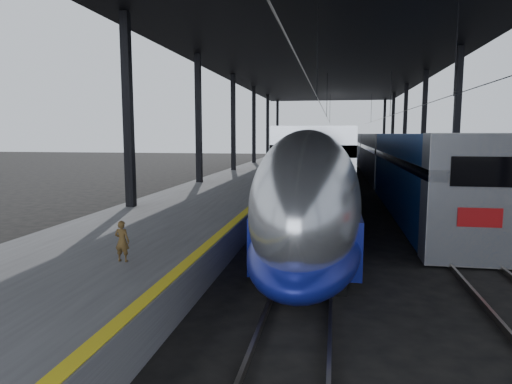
# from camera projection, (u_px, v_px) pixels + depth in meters

# --- Properties ---
(ground) EXTENTS (160.00, 160.00, 0.00)m
(ground) POSITION_uv_depth(u_px,v_px,m) (240.00, 270.00, 13.74)
(ground) COLOR black
(ground) RESTS_ON ground
(platform) EXTENTS (6.00, 80.00, 1.00)m
(platform) POSITION_uv_depth(u_px,v_px,m) (249.00, 182.00, 33.82)
(platform) COLOR #4C4C4F
(platform) RESTS_ON ground
(yellow_strip) EXTENTS (0.30, 80.00, 0.01)m
(yellow_strip) POSITION_uv_depth(u_px,v_px,m) (287.00, 176.00, 33.28)
(yellow_strip) COLOR yellow
(yellow_strip) RESTS_ON platform
(rails) EXTENTS (6.52, 80.00, 0.16)m
(rails) POSITION_uv_depth(u_px,v_px,m) (359.00, 190.00, 32.52)
(rails) COLOR slate
(rails) RESTS_ON ground
(canopy) EXTENTS (18.00, 75.00, 9.47)m
(canopy) POSITION_uv_depth(u_px,v_px,m) (325.00, 61.00, 31.81)
(canopy) COLOR black
(canopy) RESTS_ON ground
(tgv_train) EXTENTS (3.03, 65.20, 4.34)m
(tgv_train) POSITION_uv_depth(u_px,v_px,m) (326.00, 157.00, 39.52)
(tgv_train) COLOR #B3B5BA
(tgv_train) RESTS_ON ground
(second_train) EXTENTS (2.98, 56.05, 4.10)m
(second_train) POSITION_uv_depth(u_px,v_px,m) (384.00, 157.00, 40.10)
(second_train) COLOR #164092
(second_train) RESTS_ON ground
(child) EXTENTS (0.37, 0.25, 1.01)m
(child) POSITION_uv_depth(u_px,v_px,m) (122.00, 241.00, 11.02)
(child) COLOR #513B1B
(child) RESTS_ON platform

